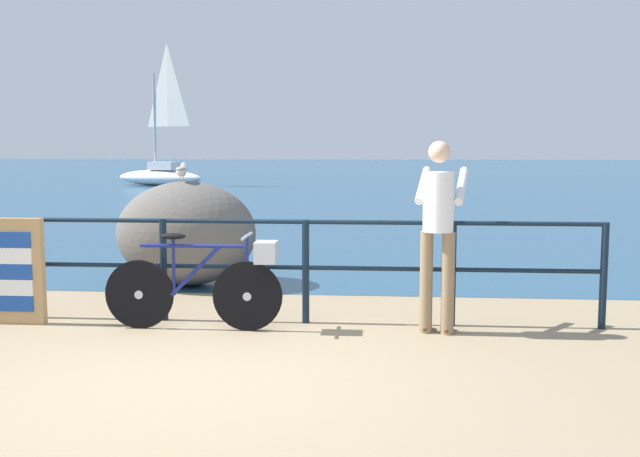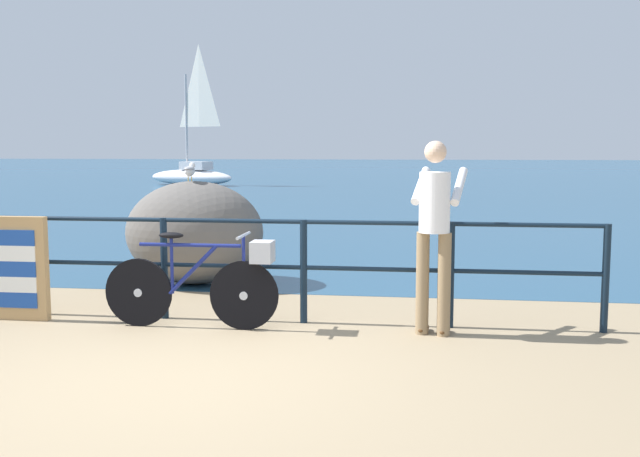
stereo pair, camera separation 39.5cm
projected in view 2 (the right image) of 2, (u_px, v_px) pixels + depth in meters
ground_plane at (365, 198)px, 25.27m from camera, size 120.00×120.00×0.10m
sea_surface at (394, 170)px, 52.95m from camera, size 120.00×90.00×0.01m
promenade_railing at (233, 257)px, 7.23m from camera, size 7.16×0.07×1.02m
bicycle at (206, 280)px, 6.93m from camera, size 1.70×0.48×0.92m
person_at_railing at (435, 228)px, 6.66m from camera, size 0.54×0.67×1.78m
folded_deckchair_stack at (7, 268)px, 7.30m from camera, size 0.84×0.10×1.04m
breakwater_boulder_main at (195, 233)px, 9.20m from camera, size 1.74×1.39×1.30m
seagull at (190, 170)px, 9.07m from camera, size 0.13×0.34×0.23m
sailboat at (192, 170)px, 32.60m from camera, size 4.57×2.84×6.16m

